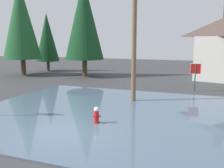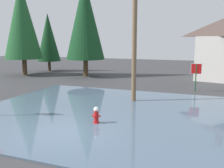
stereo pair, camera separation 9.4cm
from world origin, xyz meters
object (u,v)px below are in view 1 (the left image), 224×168
utility_pole (134,34)px  pine_tree_short_left (21,20)px  stop_sign_far (195,72)px  pine_tree_mid_left (84,19)px  pine_tree_tall_left (47,37)px  fire_hydrant (96,116)px

utility_pole → pine_tree_short_left: (-14.19, 7.35, 1.68)m
stop_sign_far → pine_tree_mid_left: size_ratio=0.21×
stop_sign_far → pine_tree_short_left: (-17.59, 2.83, 4.31)m
utility_pole → pine_tree_mid_left: pine_tree_mid_left is taller
pine_tree_tall_left → pine_tree_mid_left: pine_tree_mid_left is taller
pine_tree_tall_left → stop_sign_far: bearing=-21.4°
utility_pole → pine_tree_mid_left: (-7.63, 8.83, 1.71)m
fire_hydrant → utility_pole: bearing=84.7°
fire_hydrant → pine_tree_tall_left: pine_tree_tall_left is taller
fire_hydrant → stop_sign_far: (3.83, 9.13, 1.07)m
pine_tree_short_left → pine_tree_mid_left: bearing=12.7°
stop_sign_far → pine_tree_tall_left: (-17.12, 6.71, 2.57)m
utility_pole → stop_sign_far: utility_pole is taller
fire_hydrant → pine_tree_short_left: 19.01m
stop_sign_far → pine_tree_short_left: pine_tree_short_left is taller
fire_hydrant → pine_tree_mid_left: size_ratio=0.08×
fire_hydrant → utility_pole: 5.92m
pine_tree_tall_left → pine_tree_short_left: size_ratio=0.70×
utility_pole → pine_tree_short_left: 16.07m
fire_hydrant → pine_tree_short_left: (-13.76, 11.96, 5.37)m
fire_hydrant → utility_pole: utility_pole is taller
stop_sign_far → pine_tree_short_left: size_ratio=0.21×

